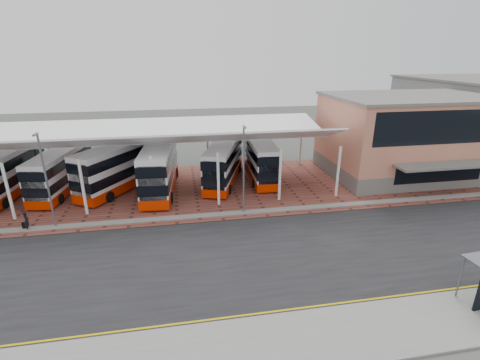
{
  "coord_description": "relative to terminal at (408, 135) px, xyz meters",
  "views": [
    {
      "loc": [
        -3.37,
        -21.95,
        13.77
      ],
      "look_at": [
        1.9,
        7.52,
        2.76
      ],
      "focal_mm": 26.0,
      "sensor_mm": 36.0,
      "label": 1
    }
  ],
  "objects": [
    {
      "name": "ground",
      "position": [
        -23.0,
        -13.92,
        -4.66
      ],
      "size": [
        140.0,
        140.0,
        0.0
      ],
      "primitive_type": "plane",
      "color": "#454943"
    },
    {
      "name": "road",
      "position": [
        -23.0,
        -14.92,
        -4.65
      ],
      "size": [
        120.0,
        14.0,
        0.02
      ],
      "primitive_type": "cube",
      "color": "black",
      "rests_on": "ground"
    },
    {
      "name": "forecourt",
      "position": [
        -21.0,
        -0.92,
        -4.63
      ],
      "size": [
        72.0,
        16.0,
        0.06
      ],
      "primitive_type": "cube",
      "color": "brown",
      "rests_on": "ground"
    },
    {
      "name": "sidewalk",
      "position": [
        -23.0,
        -22.92,
        -4.59
      ],
      "size": [
        120.0,
        4.0,
        0.14
      ],
      "primitive_type": "cube",
      "color": "gray",
      "rests_on": "ground"
    },
    {
      "name": "north_kerb",
      "position": [
        -23.0,
        -7.72,
        -4.59
      ],
      "size": [
        120.0,
        0.8,
        0.14
      ],
      "primitive_type": "cube",
      "color": "gray",
      "rests_on": "ground"
    },
    {
      "name": "yellow_line_near",
      "position": [
        -23.0,
        -20.92,
        -4.63
      ],
      "size": [
        120.0,
        0.12,
        0.01
      ],
      "primitive_type": "cube",
      "color": "#DAB400",
      "rests_on": "road"
    },
    {
      "name": "yellow_line_far",
      "position": [
        -23.0,
        -20.62,
        -4.63
      ],
      "size": [
        120.0,
        0.12,
        0.01
      ],
      "primitive_type": "cube",
      "color": "#DAB400",
      "rests_on": "road"
    },
    {
      "name": "canopy",
      "position": [
        -29.0,
        0.01,
        1.14
      ],
      "size": [
        37.0,
        11.63,
        7.07
      ],
      "color": "white",
      "rests_on": "ground"
    },
    {
      "name": "terminal",
      "position": [
        0.0,
        0.0,
        0.0
      ],
      "size": [
        18.4,
        14.4,
        9.25
      ],
      "color": "slate",
      "rests_on": "ground"
    },
    {
      "name": "lamp_west",
      "position": [
        -37.0,
        -7.65,
        -0.3
      ],
      "size": [
        0.16,
        0.9,
        8.07
      ],
      "color": "slate",
      "rests_on": "ground"
    },
    {
      "name": "lamp_east",
      "position": [
        -21.0,
        -7.65,
        -0.3
      ],
      "size": [
        0.16,
        0.9,
        8.07
      ],
      "color": "slate",
      "rests_on": "ground"
    },
    {
      "name": "bus_0",
      "position": [
        -43.63,
        0.79,
        -2.33
      ],
      "size": [
        3.75,
        11.3,
        4.57
      ],
      "rotation": [
        0.0,
        0.0,
        -0.11
      ],
      "color": "silver",
      "rests_on": "forecourt"
    },
    {
      "name": "bus_1",
      "position": [
        -38.6,
        0.87,
        -2.45
      ],
      "size": [
        4.11,
        10.74,
        4.32
      ],
      "rotation": [
        0.0,
        0.0,
        -0.17
      ],
      "color": "silver",
      "rests_on": "forecourt"
    },
    {
      "name": "bus_2",
      "position": [
        -32.5,
        0.82,
        -2.21
      ],
      "size": [
        8.58,
        11.25,
        4.81
      ],
      "rotation": [
        0.0,
        0.0,
        -0.57
      ],
      "color": "silver",
      "rests_on": "forecourt"
    },
    {
      "name": "bus_3",
      "position": [
        -28.56,
        -0.41,
        -2.16
      ],
      "size": [
        3.64,
        12.08,
        4.91
      ],
      "rotation": [
        0.0,
        0.0,
        -0.08
      ],
      "color": "silver",
      "rests_on": "forecourt"
    },
    {
      "name": "bus_4",
      "position": [
        -21.66,
        0.64,
        -2.39
      ],
      "size": [
        5.79,
        11.02,
        4.45
      ],
      "rotation": [
        0.0,
        0.0,
        -0.32
      ],
      "color": "silver",
      "rests_on": "forecourt"
    },
    {
      "name": "bus_5",
      "position": [
        -17.39,
        1.52,
        -2.39
      ],
      "size": [
        3.06,
        10.91,
        4.46
      ],
      "rotation": [
        0.0,
        0.0,
        -0.04
      ],
      "color": "silver",
      "rests_on": "forecourt"
    },
    {
      "name": "pedestrian",
      "position": [
        -39.07,
        -7.77,
        -3.79
      ],
      "size": [
        0.49,
        0.65,
        1.62
      ],
      "primitive_type": "imported",
      "rotation": [
        0.0,
        0.0,
        1.76
      ],
      "color": "black",
      "rests_on": "forecourt"
    },
    {
      "name": "suitcase",
      "position": [
        -39.39,
        -7.55,
        -4.31
      ],
      "size": [
        0.33,
        0.24,
        0.57
      ],
      "primitive_type": "cube",
      "color": "black",
      "rests_on": "forecourt"
    }
  ]
}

